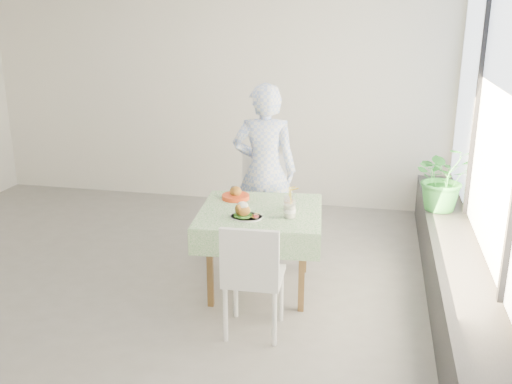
% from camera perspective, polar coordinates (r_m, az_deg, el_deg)
% --- Properties ---
extents(floor, '(6.00, 6.00, 0.00)m').
position_cam_1_polar(floor, '(5.52, -11.45, -8.36)').
color(floor, slate).
rests_on(floor, ground).
extents(wall_back, '(6.00, 0.02, 2.80)m').
position_cam_1_polar(wall_back, '(7.40, -4.32, 9.80)').
color(wall_back, white).
rests_on(wall_back, ground).
extents(wall_right, '(0.02, 5.00, 2.80)m').
position_cam_1_polar(wall_right, '(4.72, 23.10, 4.17)').
color(wall_right, white).
rests_on(wall_right, ground).
extents(window_pane, '(0.01, 4.80, 2.18)m').
position_cam_1_polar(window_pane, '(4.67, 23.10, 7.19)').
color(window_pane, '#D1E0F9').
rests_on(window_pane, ground).
extents(window_ledge, '(0.40, 4.80, 0.50)m').
position_cam_1_polar(window_ledge, '(5.05, 19.31, -8.46)').
color(window_ledge, black).
rests_on(window_ledge, ground).
extents(cafe_table, '(1.14, 1.14, 0.74)m').
position_cam_1_polar(cafe_table, '(5.04, 0.44, -4.84)').
color(cafe_table, brown).
rests_on(cafe_table, ground).
extents(chair_far, '(0.49, 0.49, 0.99)m').
position_cam_1_polar(chair_far, '(5.92, 0.51, -2.99)').
color(chair_far, white).
rests_on(chair_far, ground).
extents(chair_near, '(0.45, 0.45, 0.91)m').
position_cam_1_polar(chair_near, '(4.44, -0.22, -10.61)').
color(chair_near, white).
rests_on(chair_near, ground).
extents(diner, '(0.69, 0.50, 1.75)m').
position_cam_1_polar(diner, '(5.67, 0.87, 2.11)').
color(diner, '#97B1F1').
rests_on(diner, ground).
extents(main_dish, '(0.27, 0.27, 0.14)m').
position_cam_1_polar(main_dish, '(4.73, -1.16, -2.08)').
color(main_dish, white).
rests_on(main_dish, cafe_table).
extents(juice_cup_orange, '(0.09, 0.09, 0.24)m').
position_cam_1_polar(juice_cup_orange, '(4.94, 3.27, -1.14)').
color(juice_cup_orange, white).
rests_on(juice_cup_orange, cafe_table).
extents(juice_cup_lemonade, '(0.11, 0.11, 0.30)m').
position_cam_1_polar(juice_cup_lemonade, '(4.75, 3.40, -1.76)').
color(juice_cup_lemonade, white).
rests_on(juice_cup_lemonade, cafe_table).
extents(second_dish, '(0.25, 0.25, 0.12)m').
position_cam_1_polar(second_dish, '(5.23, -2.05, -0.33)').
color(second_dish, red).
rests_on(second_dish, cafe_table).
extents(potted_plant, '(0.72, 0.67, 0.67)m').
position_cam_1_polar(potted_plant, '(5.89, 18.30, 1.40)').
color(potted_plant, '#277535').
rests_on(potted_plant, window_ledge).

